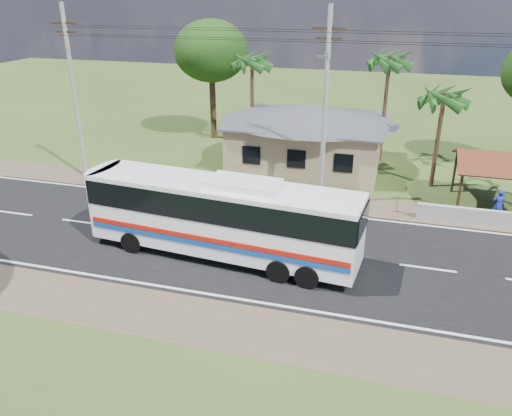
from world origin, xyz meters
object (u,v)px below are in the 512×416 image
at_px(waiting_shed, 504,162).
at_px(motorcycle, 301,201).
at_px(coach_bus, 222,212).
at_px(person, 498,205).

xyz_separation_m(waiting_shed, motorcycle, (-10.90, -3.49, -2.23)).
bearing_deg(coach_bus, motorcycle, 74.31).
distance_m(waiting_shed, person, 2.78).
height_order(waiting_shed, person, waiting_shed).
relative_size(waiting_shed, motorcycle, 2.74).
xyz_separation_m(waiting_shed, coach_bus, (-13.35, -9.91, -0.45)).
bearing_deg(person, coach_bus, 24.91).
bearing_deg(waiting_shed, person, -97.94).
bearing_deg(motorcycle, waiting_shed, -84.45).
distance_m(waiting_shed, coach_bus, 16.63).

